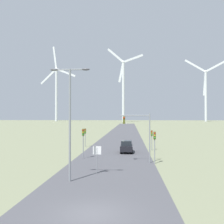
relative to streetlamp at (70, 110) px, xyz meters
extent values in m
plane|color=#757A5B|center=(2.96, -7.09, -6.09)|extent=(600.00, 600.00, 0.00)
cube|color=#47474C|center=(2.96, 40.91, -6.09)|extent=(10.00, 240.00, 0.01)
cylinder|color=gray|center=(0.00, 0.00, -1.30)|extent=(0.18, 0.18, 9.59)
cylinder|color=gray|center=(0.00, 0.00, 3.45)|extent=(2.73, 0.10, 0.10)
ellipsoid|color=#4C4C51|center=(-1.37, 0.00, 3.45)|extent=(0.70, 0.32, 0.20)
ellipsoid|color=#4C4C51|center=(1.37, 0.00, 3.45)|extent=(0.70, 0.32, 0.20)
cylinder|color=gray|center=(1.94, 3.16, -4.86)|extent=(0.07, 0.07, 2.47)
cube|color=white|center=(1.94, 3.14, -3.85)|extent=(0.81, 0.01, 0.81)
cube|color=red|center=(1.94, 3.16, -3.85)|extent=(0.76, 0.02, 0.76)
cylinder|color=gray|center=(-0.99, 11.83, -4.16)|extent=(0.11, 0.11, 3.88)
cube|color=#4C511E|center=(-0.99, 11.83, -2.67)|extent=(0.28, 0.24, 0.90)
sphere|color=red|center=(-0.99, 11.69, -2.40)|extent=(0.16, 0.16, 0.16)
sphere|color=gold|center=(-0.99, 11.69, -2.67)|extent=(0.16, 0.16, 0.16)
sphere|color=green|center=(-0.99, 11.69, -2.94)|extent=(0.16, 0.16, 0.16)
cylinder|color=gray|center=(7.99, 8.77, -4.23)|extent=(0.11, 0.11, 3.74)
cube|color=#4C511E|center=(7.99, 8.77, -2.81)|extent=(0.28, 0.24, 0.90)
sphere|color=red|center=(7.99, 8.63, -2.54)|extent=(0.16, 0.16, 0.16)
sphere|color=gold|center=(7.99, 8.63, -2.81)|extent=(0.16, 0.16, 0.16)
sphere|color=green|center=(7.99, 8.63, -3.08)|extent=(0.16, 0.16, 0.16)
cylinder|color=gray|center=(-2.90, 24.37, -4.46)|extent=(0.11, 0.11, 3.28)
cube|color=#4C511E|center=(-2.90, 24.37, -3.27)|extent=(0.28, 0.24, 0.90)
sphere|color=red|center=(-2.90, 24.24, -3.00)|extent=(0.16, 0.16, 0.16)
sphere|color=gold|center=(-2.90, 24.24, -3.27)|extent=(0.16, 0.16, 0.16)
sphere|color=green|center=(-2.90, 24.24, -3.54)|extent=(0.16, 0.16, 0.16)
cylinder|color=gray|center=(8.60, 20.42, -4.48)|extent=(0.11, 0.11, 3.23)
cube|color=#4C511E|center=(8.60, 20.42, -3.31)|extent=(0.28, 0.24, 0.90)
sphere|color=red|center=(8.60, 20.28, -3.04)|extent=(0.16, 0.16, 0.16)
sphere|color=gold|center=(8.60, 20.28, -3.31)|extent=(0.16, 0.16, 0.16)
sphere|color=green|center=(8.60, 20.28, -3.58)|extent=(0.16, 0.16, 0.16)
cylinder|color=gray|center=(7.45, 9.32, -3.16)|extent=(0.14, 0.14, 5.86)
cylinder|color=gray|center=(5.66, 9.32, -0.48)|extent=(3.58, 0.12, 0.12)
cube|color=#4C511E|center=(4.41, 9.32, -1.03)|extent=(0.28, 0.24, 0.90)
sphere|color=red|center=(4.41, 9.18, -0.76)|extent=(0.18, 0.18, 0.18)
cube|color=black|center=(4.58, 17.75, -5.36)|extent=(1.84, 4.12, 0.80)
cube|color=#1E2328|center=(4.58, 17.60, -4.61)|extent=(1.58, 2.12, 0.70)
cylinder|color=black|center=(3.75, 19.02, -5.76)|extent=(0.22, 0.66, 0.66)
cylinder|color=black|center=(5.41, 19.02, -5.76)|extent=(0.22, 0.66, 0.66)
cylinder|color=black|center=(3.75, 16.48, -5.76)|extent=(0.22, 0.66, 0.66)
cylinder|color=black|center=(5.41, 16.48, -5.76)|extent=(0.22, 0.66, 0.66)
cylinder|color=silver|center=(-67.60, 231.23, 19.77)|extent=(2.20, 2.20, 51.73)
sphere|color=silver|center=(-67.60, 231.23, 45.64)|extent=(2.60, 2.60, 2.60)
cube|color=silver|center=(-76.34, 233.73, 38.42)|extent=(17.73, 5.50, 15.04)
cube|color=silver|center=(-57.21, 228.27, 41.37)|extent=(20.38, 6.25, 9.73)
cube|color=silver|center=(-69.23, 231.70, 57.13)|extent=(4.94, 1.85, 21.95)
cylinder|color=silver|center=(-0.80, 205.47, 20.03)|extent=(2.20, 2.20, 52.25)
sphere|color=silver|center=(-0.80, 205.47, 46.16)|extent=(2.60, 2.60, 2.60)
cube|color=silver|center=(7.96, 204.99, 49.13)|extent=(16.90, 1.42, 7.24)
cube|color=silver|center=(-7.76, 205.85, 52.27)|extent=(14.15, 1.27, 12.72)
cube|color=silver|center=(-2.61, 205.57, 37.07)|extent=(5.15, 0.78, 17.25)
cylinder|color=silver|center=(76.17, 229.62, 17.43)|extent=(2.20, 2.20, 47.06)
sphere|color=silver|center=(76.17, 229.62, 40.96)|extent=(2.60, 2.60, 2.60)
cube|color=silver|center=(75.48, 229.87, 29.40)|extent=(3.16, 1.56, 21.94)
cube|color=silver|center=(85.92, 226.06, 46.11)|extent=(19.33, 7.46, 11.33)
cube|color=silver|center=(67.11, 232.93, 47.38)|extent=(18.21, 7.05, 13.61)
camera|label=1|loc=(5.14, -22.03, -0.49)|focal=42.00mm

